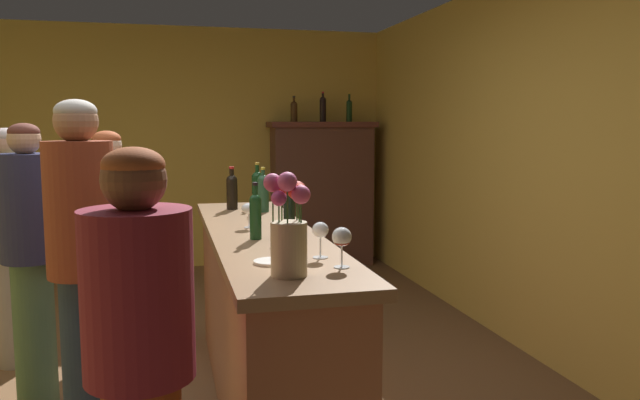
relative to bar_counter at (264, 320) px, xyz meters
name	(u,v)px	position (x,y,z in m)	size (l,w,h in m)	color
wall_back	(155,149)	(-0.61, 3.72, 0.80)	(5.11, 0.12, 2.61)	gold
wall_right	(566,167)	(1.95, 0.14, 0.80)	(0.12, 7.17, 2.61)	gold
bar_counter	(264,320)	(0.00, 0.00, 0.00)	(0.57, 2.60, 0.99)	#975C3F
display_cabinet	(322,191)	(1.18, 3.42, 0.33)	(1.18, 0.43, 1.60)	brown
wine_bottle_malbec	(256,214)	(-0.07, -0.21, 0.62)	(0.06, 0.06, 0.29)	#153E1C
wine_bottle_chardonnay	(257,187)	(0.12, 1.01, 0.63)	(0.08, 0.08, 0.31)	#123617
wine_bottle_syrah	(289,208)	(0.12, -0.14, 0.64)	(0.06, 0.06, 0.33)	black
wine_bottle_merlot	(263,191)	(0.12, 0.77, 0.63)	(0.07, 0.07, 0.30)	#244C32
wine_bottle_riesling	(232,190)	(-0.07, 0.94, 0.63)	(0.08, 0.08, 0.29)	black
wine_glass_front	(342,239)	(0.18, -0.93, 0.61)	(0.08, 0.08, 0.17)	white
wine_glass_mid	(249,209)	(-0.05, 0.14, 0.60)	(0.08, 0.08, 0.14)	white
wine_glass_rear	(320,231)	(0.14, -0.73, 0.61)	(0.07, 0.07, 0.16)	white
flower_arrangement	(289,227)	(-0.05, -1.01, 0.68)	(0.17, 0.16, 0.40)	tan
cheese_plate	(272,262)	(-0.08, -0.78, 0.50)	(0.15, 0.15, 0.01)	white
display_bottle_left	(294,110)	(0.87, 3.42, 1.22)	(0.08, 0.08, 0.28)	#452A13
display_bottle_midleft	(323,108)	(1.19, 3.42, 1.25)	(0.07, 0.07, 0.33)	black
display_bottle_center	(349,109)	(1.49, 3.42, 1.23)	(0.06, 0.06, 0.32)	black
patron_near_entrance	(82,256)	(-0.90, -0.19, 0.44)	(0.32, 0.32, 1.69)	#22334A
patron_in_navy	(30,253)	(-1.23, 0.33, 0.37)	(0.30, 0.30, 1.58)	#486948
patron_by_cabinet	(140,359)	(-0.60, -1.31, 0.32)	(0.35, 0.35, 1.50)	brown
patron_redhead	(110,236)	(-0.87, 1.00, 0.33)	(0.37, 0.37, 1.53)	#8E3E15
patron_in_grey	(11,236)	(-1.48, 1.03, 0.35)	(0.35, 0.35, 1.55)	gray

